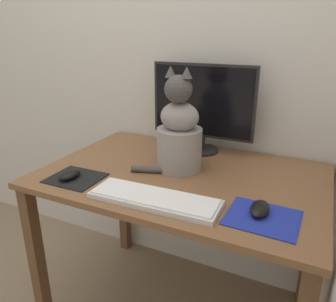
{
  "coord_description": "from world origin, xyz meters",
  "views": [
    {
      "loc": [
        0.48,
        -1.13,
        1.3
      ],
      "look_at": [
        -0.01,
        -0.11,
        0.88
      ],
      "focal_mm": 35.0,
      "sensor_mm": 36.0,
      "label": 1
    }
  ],
  "objects": [
    {
      "name": "wall_back",
      "position": [
        0.0,
        0.41,
        1.25
      ],
      "size": [
        7.0,
        0.04,
        2.5
      ],
      "color": "beige",
      "rests_on": "ground_plane"
    },
    {
      "name": "cat",
      "position": [
        -0.03,
        0.03,
        0.91
      ],
      "size": [
        0.27,
        0.22,
        0.42
      ],
      "rotation": [
        0.0,
        0.0,
        -0.04
      ],
      "color": "gray",
      "rests_on": "desk"
    },
    {
      "name": "mousepad_right",
      "position": [
        0.37,
        -0.21,
        0.75
      ],
      "size": [
        0.23,
        0.2,
        0.0
      ],
      "rotation": [
        0.0,
        0.0,
        -0.03
      ],
      "color": "#1E2D9E",
      "rests_on": "desk"
    },
    {
      "name": "computer_mouse_right",
      "position": [
        0.35,
        -0.19,
        0.77
      ],
      "size": [
        0.06,
        0.11,
        0.03
      ],
      "color": "black",
      "rests_on": "mousepad_right"
    },
    {
      "name": "keyboard",
      "position": [
        0.01,
        -0.26,
        0.76
      ],
      "size": [
        0.46,
        0.16,
        0.02
      ],
      "rotation": [
        0.0,
        0.0,
        0.03
      ],
      "color": "silver",
      "rests_on": "desk"
    },
    {
      "name": "mousepad_left",
      "position": [
        -0.36,
        -0.23,
        0.75
      ],
      "size": [
        0.21,
        0.18,
        0.0
      ],
      "rotation": [
        0.0,
        0.0,
        0.02
      ],
      "color": "black",
      "rests_on": "desk"
    },
    {
      "name": "desk",
      "position": [
        0.0,
        0.0,
        0.64
      ],
      "size": [
        1.13,
        0.76,
        0.75
      ],
      "color": "brown",
      "rests_on": "ground_plane"
    },
    {
      "name": "computer_mouse_left",
      "position": [
        -0.37,
        -0.25,
        0.77
      ],
      "size": [
        0.07,
        0.1,
        0.03
      ],
      "color": "black",
      "rests_on": "mousepad_left"
    },
    {
      "name": "monitor",
      "position": [
        -0.02,
        0.28,
        0.97
      ],
      "size": [
        0.49,
        0.17,
        0.41
      ],
      "color": "black",
      "rests_on": "desk"
    }
  ]
}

